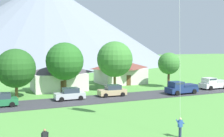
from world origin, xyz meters
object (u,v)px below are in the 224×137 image
at_px(house_left_center, 59,77).
at_px(parked_car_green_mid_east, 0,100).
at_px(parked_car_tan_mid_west, 112,91).
at_px(pickup_truck_white_east_side, 213,83).
at_px(house_leftmost, 120,71).
at_px(tree_right_of_center, 169,64).
at_px(tree_left_of_center, 16,68).
at_px(pickup_truck_navy_west_side, 181,88).
at_px(tree_near_right, 65,61).
at_px(parked_car_silver_east_end, 70,94).
at_px(tree_near_left, 115,59).

distance_m(house_left_center, parked_car_green_mid_east, 14.41).
relative_size(parked_car_tan_mid_west, pickup_truck_white_east_side, 0.81).
bearing_deg(pickup_truck_white_east_side, parked_car_green_mid_east, -179.46).
relative_size(house_leftmost, tree_right_of_center, 1.48).
bearing_deg(tree_left_of_center, pickup_truck_navy_west_side, -17.04).
height_order(house_leftmost, pickup_truck_navy_west_side, house_leftmost).
bearing_deg(tree_near_right, parked_car_silver_east_end, -97.80).
distance_m(house_left_center, pickup_truck_navy_west_side, 20.54).
distance_m(house_left_center, parked_car_tan_mid_west, 11.18).
xyz_separation_m(tree_left_of_center, tree_near_right, (7.44, 0.67, 0.82)).
relative_size(house_left_center, parked_car_tan_mid_west, 2.22).
distance_m(tree_near_left, parked_car_green_mid_east, 20.33).
bearing_deg(tree_left_of_center, parked_car_green_mid_east, -112.93).
distance_m(tree_near_right, parked_car_silver_east_end, 7.14).
xyz_separation_m(house_left_center, parked_car_tan_mid_west, (5.97, -9.33, -1.48)).
bearing_deg(pickup_truck_white_east_side, tree_left_of_center, 170.42).
bearing_deg(parked_car_tan_mid_west, tree_near_left, 62.14).
relative_size(tree_right_of_center, parked_car_silver_east_end, 1.52).
relative_size(house_leftmost, parked_car_tan_mid_west, 2.23).
relative_size(parked_car_green_mid_east, pickup_truck_navy_west_side, 0.81).
relative_size(tree_right_of_center, parked_car_tan_mid_west, 1.50).
relative_size(parked_car_tan_mid_west, pickup_truck_navy_west_side, 0.81).
distance_m(house_leftmost, tree_left_of_center, 22.75).
bearing_deg(house_left_center, parked_car_tan_mid_west, -57.40).
height_order(house_leftmost, tree_right_of_center, tree_right_of_center).
xyz_separation_m(tree_near_right, parked_car_silver_east_end, (-0.77, -5.63, -4.33)).
distance_m(tree_left_of_center, parked_car_silver_east_end, 9.02).
bearing_deg(tree_right_of_center, house_leftmost, 124.25).
bearing_deg(pickup_truck_white_east_side, house_leftmost, 129.20).
distance_m(parked_car_green_mid_east, parked_car_silver_east_end, 9.17).
height_order(tree_right_of_center, pickup_truck_navy_west_side, tree_right_of_center).
xyz_separation_m(house_left_center, tree_near_right, (0.08, -3.97, 2.84)).
relative_size(parked_car_green_mid_east, pickup_truck_white_east_side, 0.81).
distance_m(house_leftmost, house_left_center, 14.19).
relative_size(house_left_center, pickup_truck_navy_west_side, 1.80).
distance_m(tree_near_right, pickup_truck_navy_west_side, 18.85).
relative_size(parked_car_tan_mid_west, parked_car_silver_east_end, 1.01).
bearing_deg(tree_near_left, house_leftmost, 58.47).
distance_m(tree_near_left, tree_left_of_center, 16.29).
bearing_deg(parked_car_green_mid_east, house_leftmost, 31.48).
height_order(tree_near_left, tree_near_right, tree_near_left).
height_order(tree_near_left, tree_right_of_center, tree_near_left).
bearing_deg(tree_near_right, house_left_center, 91.15).
height_order(parked_car_tan_mid_west, pickup_truck_white_east_side, pickup_truck_white_east_side).
bearing_deg(tree_near_right, parked_car_tan_mid_west, -42.32).
xyz_separation_m(tree_right_of_center, pickup_truck_white_east_side, (5.59, -5.43, -3.32)).
xyz_separation_m(tree_left_of_center, pickup_truck_navy_west_side, (23.99, -7.35, -3.31)).
height_order(tree_near_left, parked_car_green_mid_east, tree_near_left).
distance_m(house_left_center, tree_near_left, 10.12).
distance_m(tree_right_of_center, parked_car_green_mid_east, 30.07).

